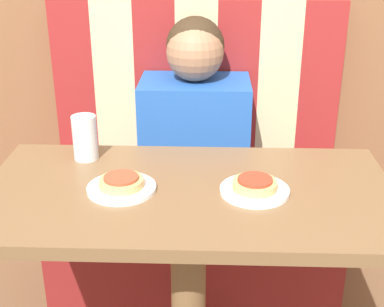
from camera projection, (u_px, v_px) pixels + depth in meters
The scene contains 9 objects.
booth_seat at pixel (195, 241), 2.14m from camera, with size 1.09×0.47×0.44m.
booth_backrest at pixel (196, 91), 2.08m from camera, with size 1.09×0.10×0.70m.
dining_table at pixel (188, 224), 1.45m from camera, with size 1.10×0.57×0.75m.
person at pixel (195, 116), 1.93m from camera, with size 0.39×0.26×0.66m.
plate_left at pixel (122, 188), 1.40m from camera, with size 0.18×0.18×0.01m.
plate_right at pixel (255, 190), 1.39m from camera, with size 0.18×0.18×0.01m.
pizza_left at pixel (121, 182), 1.39m from camera, with size 0.12×0.12×0.03m.
pizza_right at pixel (255, 184), 1.38m from camera, with size 0.12×0.12×0.03m.
drinking_cup at pixel (85, 138), 1.56m from camera, with size 0.07×0.07×0.13m.
Camera 1 is at (0.06, -1.25, 1.40)m, focal length 50.00 mm.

